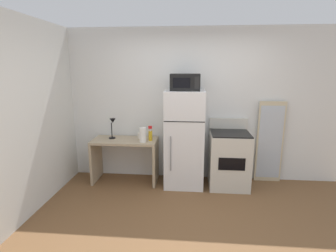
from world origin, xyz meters
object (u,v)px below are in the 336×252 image
at_px(spray_bottle, 150,135).
at_px(leaning_mirror, 270,142).
at_px(desk, 125,152).
at_px(oven_range, 229,159).
at_px(refrigerator, 184,139).
at_px(coffee_mug, 140,136).
at_px(desk_lamp, 113,125).
at_px(microwave, 185,82).
at_px(paper_towel_roll, 143,135).

xyz_separation_m(spray_bottle, leaning_mirror, (2.02, 0.23, -0.15)).
height_order(desk, oven_range, oven_range).
bearing_deg(leaning_mirror, refrigerator, -170.08).
height_order(spray_bottle, oven_range, oven_range).
bearing_deg(coffee_mug, desk, -158.14).
height_order(coffee_mug, oven_range, oven_range).
bearing_deg(desk, desk_lamp, 170.28).
relative_size(desk, refrigerator, 0.69).
distance_m(spray_bottle, microwave, 1.04).
bearing_deg(refrigerator, spray_bottle, 178.00).
height_order(microwave, oven_range, microwave).
relative_size(microwave, oven_range, 0.42).
relative_size(oven_range, leaning_mirror, 0.79).
xyz_separation_m(coffee_mug, spray_bottle, (0.20, -0.11, 0.05)).
distance_m(paper_towel_roll, leaning_mirror, 2.16).
bearing_deg(paper_towel_roll, leaning_mirror, 9.03).
bearing_deg(coffee_mug, leaning_mirror, 3.16).
bearing_deg(refrigerator, desk, 178.11).
bearing_deg(microwave, paper_towel_roll, -174.67).
bearing_deg(oven_range, leaning_mirror, 19.78).
bearing_deg(oven_range, spray_bottle, 179.05).
bearing_deg(oven_range, desk, 178.85).
bearing_deg(paper_towel_roll, desk, 160.70).
distance_m(desk, spray_bottle, 0.55).
relative_size(desk_lamp, spray_bottle, 1.42).
distance_m(coffee_mug, oven_range, 1.55).
bearing_deg(desk_lamp, refrigerator, -3.26).
relative_size(desk_lamp, leaning_mirror, 0.25).
bearing_deg(spray_bottle, oven_range, -0.95).
xyz_separation_m(refrigerator, oven_range, (0.74, -0.00, -0.33)).
xyz_separation_m(spray_bottle, oven_range, (1.31, -0.02, -0.38)).
height_order(paper_towel_roll, microwave, microwave).
xyz_separation_m(desk_lamp, microwave, (1.22, -0.09, 0.73)).
bearing_deg(desk, paper_towel_roll, -19.30).
distance_m(paper_towel_roll, microwave, 1.09).
distance_m(paper_towel_roll, refrigerator, 0.69).
distance_m(refrigerator, microwave, 0.93).
distance_m(desk, refrigerator, 1.05).
xyz_separation_m(desk_lamp, spray_bottle, (0.66, -0.05, -0.14)).
relative_size(refrigerator, microwave, 3.46).
bearing_deg(oven_range, desk_lamp, 177.91).
xyz_separation_m(paper_towel_roll, microwave, (0.68, 0.06, 0.85)).
height_order(refrigerator, leaning_mirror, refrigerator).
xyz_separation_m(paper_towel_roll, refrigerator, (0.68, 0.08, -0.08)).
bearing_deg(refrigerator, paper_towel_roll, -172.90).
xyz_separation_m(desk_lamp, coffee_mug, (0.46, 0.06, -0.19)).
distance_m(desk, leaning_mirror, 2.48).
relative_size(desk_lamp, coffee_mug, 3.72).
relative_size(desk, coffee_mug, 11.48).
distance_m(desk_lamp, coffee_mug, 0.50).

